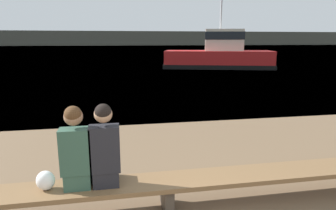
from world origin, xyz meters
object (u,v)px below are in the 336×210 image
Objects in this scene: bench_main at (167,184)px; shopping_bag at (46,180)px; tugboat_red at (219,56)px; person_right at (105,149)px; person_left at (76,151)px.

bench_main is 36.02× the size of shopping_bag.
person_right is at bearing 172.98° from tugboat_red.
person_right is at bearing 0.00° from person_left.
person_right reaches higher than bench_main.
shopping_bag is (-0.73, 0.00, -0.36)m from person_right.
bench_main is 0.95m from person_right.
person_left is 0.99× the size of person_right.
bench_main is 8.39× the size of person_left.
person_left is 0.52m from shopping_bag.
person_left is at bearing 179.61° from bench_main.
person_right is (0.35, 0.00, 0.00)m from person_left.
bench_main is at bearing 174.93° from tugboat_red.
tugboat_red reaches higher than bench_main.
tugboat_red is (9.36, 19.59, 0.42)m from shopping_bag.
person_right is 4.34× the size of shopping_bag.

